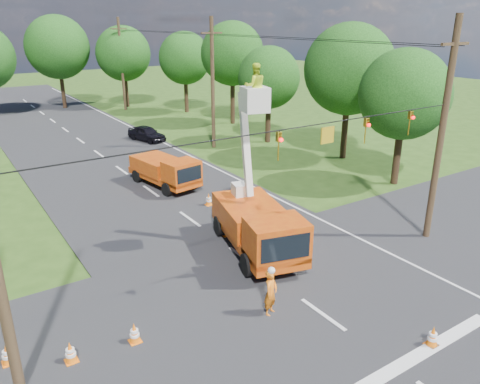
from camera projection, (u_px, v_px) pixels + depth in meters
ground at (122, 171)px, 32.04m from camera, size 140.00×140.00×0.00m
road_main at (122, 171)px, 32.04m from camera, size 12.00×100.00×0.06m
road_cross at (287, 290)px, 17.95m from camera, size 56.00×10.00×0.07m
stop_bar at (397, 369)px, 13.88m from camera, size 9.00×0.45×0.02m
edge_line at (194, 158)px, 34.93m from camera, size 0.12×90.00×0.02m
bucket_truck at (258, 216)px, 20.29m from camera, size 3.85×6.70×8.13m
second_truck at (166, 170)px, 28.69m from camera, size 2.77×5.56×1.99m
ground_worker at (271, 293)px, 16.18m from camera, size 0.74×0.65×1.71m
distant_car at (147, 133)px, 39.75m from camera, size 2.49×4.02×1.28m
traffic_cone_1 at (433, 336)px, 14.73m from camera, size 0.38×0.38×0.71m
traffic_cone_2 at (226, 229)px, 22.27m from camera, size 0.38×0.38×0.71m
traffic_cone_3 at (209, 199)px, 25.94m from camera, size 0.38×0.38×0.71m
traffic_cone_4 at (134, 333)px, 14.89m from camera, size 0.38×0.38×0.71m
traffic_cone_5 at (70, 352)px, 14.03m from camera, size 0.38×0.38×0.71m
traffic_cone_6 at (7, 354)px, 13.96m from camera, size 0.38×0.38×0.71m
traffic_cone_7 at (194, 169)px, 31.31m from camera, size 0.38×0.38×0.71m
pole_right_near at (442, 132)px, 20.57m from camera, size 1.80×0.30×10.00m
pole_right_mid at (213, 83)px, 36.23m from camera, size 1.80×0.30×10.00m
pole_right_far at (122, 64)px, 51.88m from camera, size 1.80×0.30×10.00m
signal_span at (340, 132)px, 17.06m from camera, size 18.00×0.29×1.07m
tree_right_a at (404, 95)px, 27.70m from camera, size 5.40×5.40×8.28m
tree_right_b at (349, 70)px, 32.86m from camera, size 6.40×6.40×9.65m
tree_right_c at (269, 78)px, 37.80m from camera, size 5.00×5.00×7.83m
tree_right_d at (232, 54)px, 44.42m from camera, size 6.00×6.00×9.70m
tree_right_e at (185, 58)px, 50.46m from camera, size 5.60×5.60×8.63m
tree_far_b at (57, 47)px, 52.36m from camera, size 7.00×7.00×10.32m
tree_far_c at (123, 54)px, 53.63m from camera, size 6.20×6.20×9.18m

